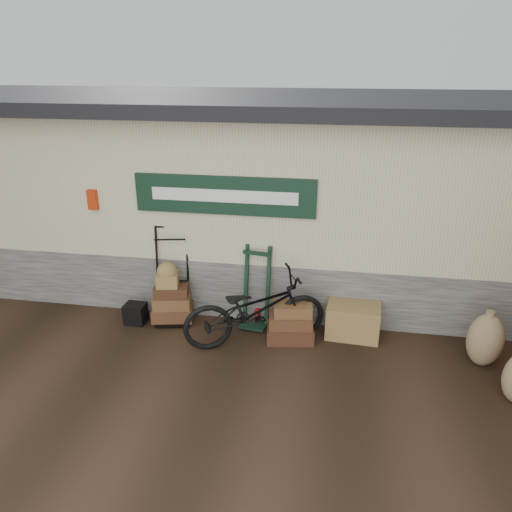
{
  "coord_description": "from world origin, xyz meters",
  "views": [
    {
      "loc": [
        1.29,
        -5.69,
        3.76
      ],
      "look_at": [
        0.17,
        0.9,
        1.09
      ],
      "focal_mm": 35.0,
      "sensor_mm": 36.0,
      "label": 1
    }
  ],
  "objects_px": {
    "suitcase_stack": "(290,322)",
    "wicker_hamper": "(353,321)",
    "green_barrow": "(256,287)",
    "bicycle": "(255,306)",
    "black_trunk": "(136,313)",
    "porter_trolley": "(172,274)"
  },
  "relations": [
    {
      "from": "suitcase_stack",
      "to": "wicker_hamper",
      "type": "height_order",
      "value": "suitcase_stack"
    },
    {
      "from": "suitcase_stack",
      "to": "wicker_hamper",
      "type": "distance_m",
      "value": 0.92
    },
    {
      "from": "green_barrow",
      "to": "suitcase_stack",
      "type": "distance_m",
      "value": 0.73
    },
    {
      "from": "suitcase_stack",
      "to": "bicycle",
      "type": "height_order",
      "value": "bicycle"
    },
    {
      "from": "green_barrow",
      "to": "black_trunk",
      "type": "distance_m",
      "value": 1.89
    },
    {
      "from": "suitcase_stack",
      "to": "bicycle",
      "type": "xyz_separation_m",
      "value": [
        -0.48,
        -0.17,
        0.29
      ]
    },
    {
      "from": "suitcase_stack",
      "to": "bicycle",
      "type": "bearing_deg",
      "value": -160.5
    },
    {
      "from": "wicker_hamper",
      "to": "black_trunk",
      "type": "bearing_deg",
      "value": -177.07
    },
    {
      "from": "bicycle",
      "to": "wicker_hamper",
      "type": "bearing_deg",
      "value": -95.25
    },
    {
      "from": "black_trunk",
      "to": "porter_trolley",
      "type": "bearing_deg",
      "value": 26.45
    },
    {
      "from": "green_barrow",
      "to": "bicycle",
      "type": "distance_m",
      "value": 0.54
    },
    {
      "from": "porter_trolley",
      "to": "green_barrow",
      "type": "bearing_deg",
      "value": -11.33
    },
    {
      "from": "porter_trolley",
      "to": "black_trunk",
      "type": "bearing_deg",
      "value": -164.89
    },
    {
      "from": "porter_trolley",
      "to": "suitcase_stack",
      "type": "bearing_deg",
      "value": -22.45
    },
    {
      "from": "green_barrow",
      "to": "black_trunk",
      "type": "height_order",
      "value": "green_barrow"
    },
    {
      "from": "wicker_hamper",
      "to": "bicycle",
      "type": "bearing_deg",
      "value": -162.22
    },
    {
      "from": "green_barrow",
      "to": "wicker_hamper",
      "type": "distance_m",
      "value": 1.48
    },
    {
      "from": "suitcase_stack",
      "to": "wicker_hamper",
      "type": "bearing_deg",
      "value": 16.83
    },
    {
      "from": "wicker_hamper",
      "to": "black_trunk",
      "type": "relative_size",
      "value": 2.44
    },
    {
      "from": "porter_trolley",
      "to": "bicycle",
      "type": "bearing_deg",
      "value": -32.64
    },
    {
      "from": "suitcase_stack",
      "to": "porter_trolley",
      "type": "bearing_deg",
      "value": 168.88
    },
    {
      "from": "green_barrow",
      "to": "suitcase_stack",
      "type": "bearing_deg",
      "value": -24.35
    }
  ]
}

